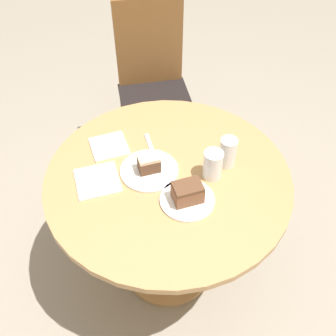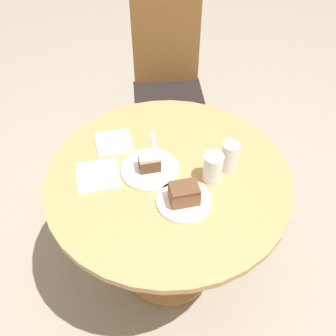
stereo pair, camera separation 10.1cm
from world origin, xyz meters
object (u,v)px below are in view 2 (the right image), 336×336
at_px(glass_lemonade, 213,169).
at_px(cake_slice_far, 184,194).
at_px(plate_far, 184,201).
at_px(plate_near, 150,169).
at_px(cake_slice_near, 150,162).
at_px(glass_water, 229,158).
at_px(chair, 168,88).

bearing_deg(glass_lemonade, cake_slice_far, -131.36).
xyz_separation_m(plate_far, glass_lemonade, (0.11, 0.12, 0.05)).
bearing_deg(plate_near, cake_slice_near, 153.43).
distance_m(plate_far, cake_slice_near, 0.22).
height_order(plate_near, glass_lemonade, glass_lemonade).
distance_m(cake_slice_near, cake_slice_far, 0.21).
xyz_separation_m(plate_near, glass_water, (0.32, 0.03, 0.05)).
relative_size(cake_slice_far, glass_lemonade, 1.01).
height_order(plate_far, glass_lemonade, glass_lemonade).
xyz_separation_m(cake_slice_far, glass_water, (0.18, 0.19, 0.01)).
distance_m(chair, cake_slice_far, 1.07).
bearing_deg(glass_water, cake_slice_far, -133.62).
bearing_deg(chair, cake_slice_far, -92.28).
bearing_deg(chair, glass_lemonade, -84.89).
xyz_separation_m(chair, plate_far, (0.10, -1.03, 0.21)).
xyz_separation_m(chair, glass_water, (0.28, -0.84, 0.26)).
bearing_deg(glass_water, cake_slice_near, -175.20).
bearing_deg(plate_near, glass_water, 4.80).
xyz_separation_m(chair, cake_slice_far, (0.10, -1.03, 0.25)).
relative_size(plate_near, cake_slice_near, 2.45).
height_order(cake_slice_far, glass_lemonade, glass_lemonade).
relative_size(cake_slice_far, glass_water, 0.97).
bearing_deg(glass_lemonade, plate_near, 171.71).
height_order(chair, cake_slice_near, chair).
relative_size(plate_far, glass_water, 1.62).
xyz_separation_m(plate_far, glass_water, (0.18, 0.19, 0.05)).
distance_m(glass_lemonade, glass_water, 0.09).
distance_m(chair, plate_near, 0.90).
relative_size(plate_near, plate_far, 1.13).
bearing_deg(cake_slice_far, plate_near, 131.15).
xyz_separation_m(plate_near, cake_slice_near, (-0.00, 0.00, 0.04)).
height_order(plate_near, plate_far, same).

